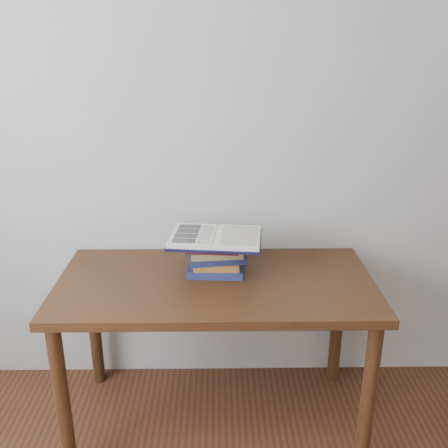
{
  "coord_description": "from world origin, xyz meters",
  "views": [
    {
      "loc": [
        0.06,
        -0.55,
        1.7
      ],
      "look_at": [
        0.08,
        1.44,
        0.96
      ],
      "focal_mm": 40.0,
      "sensor_mm": 36.0,
      "label": 1
    }
  ],
  "objects": [
    {
      "name": "room_shell",
      "position": [
        -0.08,
        0.01,
        1.63
      ],
      "size": [
        3.54,
        3.54,
        2.62
      ],
      "color": "beige",
      "rests_on": "ground"
    },
    {
      "name": "open_book",
      "position": [
        0.05,
        1.45,
        0.9
      ],
      "size": [
        0.42,
        0.31,
        0.03
      ],
      "rotation": [
        0.0,
        0.0,
        -0.1
      ],
      "color": "black",
      "rests_on": "book_stack"
    },
    {
      "name": "book_stack",
      "position": [
        0.05,
        1.45,
        0.81
      ],
      "size": [
        0.27,
        0.21,
        0.15
      ],
      "color": "navy",
      "rests_on": "desk"
    },
    {
      "name": "desk",
      "position": [
        0.05,
        1.38,
        0.63
      ],
      "size": [
        1.36,
        0.68,
        0.73
      ],
      "color": "#492212",
      "rests_on": "ground"
    }
  ]
}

